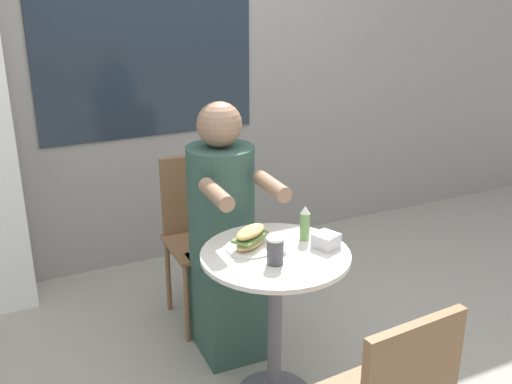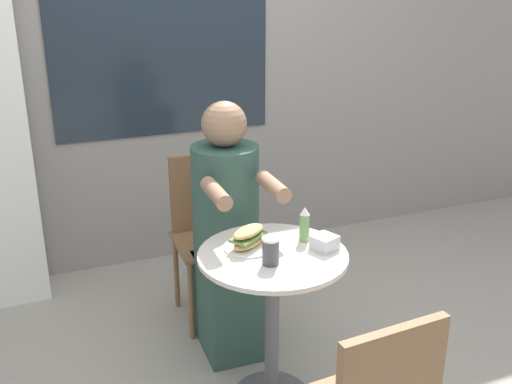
# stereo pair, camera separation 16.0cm
# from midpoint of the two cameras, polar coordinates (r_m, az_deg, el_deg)

# --- Properties ---
(storefront_wall) EXTENTS (8.00, 0.09, 2.80)m
(storefront_wall) POSITION_cam_midpoint_polar(r_m,az_deg,el_deg) (3.67, -11.28, 14.25)
(storefront_wall) COLOR gray
(storefront_wall) RESTS_ON ground_plane
(cafe_table) EXTENTS (0.61, 0.61, 0.71)m
(cafe_table) POSITION_cam_midpoint_polar(r_m,az_deg,el_deg) (2.50, -0.04, -9.90)
(cafe_table) COLOR beige
(cafe_table) RESTS_ON ground_plane
(diner_chair) EXTENTS (0.39, 0.39, 0.87)m
(diner_chair) POSITION_cam_midpoint_polar(r_m,az_deg,el_deg) (3.17, -6.85, -2.95)
(diner_chair) COLOR brown
(diner_chair) RESTS_ON ground_plane
(seated_diner) EXTENTS (0.33, 0.57, 1.22)m
(seated_diner) POSITION_cam_midpoint_polar(r_m,az_deg,el_deg) (2.86, -4.65, -5.05)
(seated_diner) COLOR #2D4C42
(seated_diner) RESTS_ON ground_plane
(sandwich_on_plate) EXTENTS (0.20, 0.20, 0.09)m
(sandwich_on_plate) POSITION_cam_midpoint_polar(r_m,az_deg,el_deg) (2.43, -2.44, -4.56)
(sandwich_on_plate) COLOR white
(sandwich_on_plate) RESTS_ON cafe_table
(drink_cup) EXTENTS (0.07, 0.07, 0.11)m
(drink_cup) POSITION_cam_midpoint_polar(r_m,az_deg,el_deg) (2.30, -0.16, -5.61)
(drink_cup) COLOR #424247
(drink_cup) RESTS_ON cafe_table
(napkin_box) EXTENTS (0.12, 0.12, 0.06)m
(napkin_box) POSITION_cam_midpoint_polar(r_m,az_deg,el_deg) (2.44, 4.82, -4.67)
(napkin_box) COLOR silver
(napkin_box) RESTS_ON cafe_table
(condiment_bottle) EXTENTS (0.04, 0.04, 0.15)m
(condiment_bottle) POSITION_cam_midpoint_polar(r_m,az_deg,el_deg) (2.49, 2.85, -3.02)
(condiment_bottle) COLOR #66934C
(condiment_bottle) RESTS_ON cafe_table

